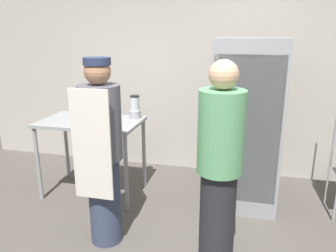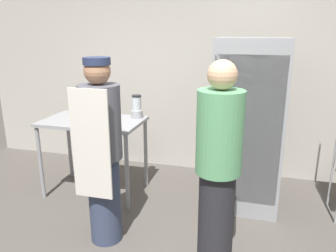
{
  "view_description": "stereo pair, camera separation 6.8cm",
  "coord_description": "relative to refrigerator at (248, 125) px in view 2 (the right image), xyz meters",
  "views": [
    {
      "loc": [
        0.67,
        -2.0,
        1.86
      ],
      "look_at": [
        -0.01,
        0.76,
        1.04
      ],
      "focal_mm": 35.0,
      "sensor_mm": 36.0,
      "label": 1
    },
    {
      "loc": [
        0.74,
        -1.98,
        1.86
      ],
      "look_at": [
        -0.01,
        0.76,
        1.04
      ],
      "focal_mm": 35.0,
      "sensor_mm": 36.0,
      "label": 2
    }
  ],
  "objects": [
    {
      "name": "blender_pitcher",
      "position": [
        -1.26,
        -0.01,
        0.11
      ],
      "size": [
        0.13,
        0.13,
        0.27
      ],
      "color": "#99999E",
      "rests_on": "prep_counter"
    },
    {
      "name": "person_baker",
      "position": [
        -1.19,
        -1.07,
        -0.04
      ],
      "size": [
        0.35,
        0.37,
        1.67
      ],
      "color": "#333D56",
      "rests_on": "ground_plane"
    },
    {
      "name": "refrigerator",
      "position": [
        0.0,
        0.0,
        0.0
      ],
      "size": [
        0.72,
        0.78,
        1.81
      ],
      "color": "gray",
      "rests_on": "ground_plane"
    },
    {
      "name": "person_customer",
      "position": [
        -0.18,
        -1.11,
        -0.05
      ],
      "size": [
        0.36,
        0.36,
        1.68
      ],
      "color": "#232328",
      "rests_on": "ground_plane"
    },
    {
      "name": "back_wall",
      "position": [
        -0.68,
        0.84,
        0.59
      ],
      "size": [
        6.4,
        0.12,
        3.0
      ],
      "primitive_type": "cube",
      "color": "#ADA89E",
      "rests_on": "ground_plane"
    },
    {
      "name": "donut_box",
      "position": [
        -1.64,
        -0.39,
        0.04
      ],
      "size": [
        0.26,
        0.22,
        0.26
      ],
      "color": "silver",
      "rests_on": "prep_counter"
    },
    {
      "name": "prep_counter",
      "position": [
        -1.71,
        -0.23,
        -0.11
      ],
      "size": [
        1.13,
        0.69,
        0.9
      ],
      "color": "gray",
      "rests_on": "ground_plane"
    }
  ]
}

